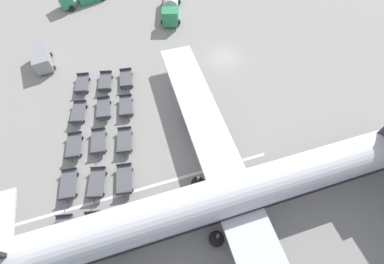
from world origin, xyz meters
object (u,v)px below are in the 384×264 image
Objects in this scene: baggage_dolly_row_near_col_a at (82,84)px; baggage_dolly_row_mid_a_col_b at (103,108)px; fuel_tanker_primary at (171,5)px; service_van at (41,58)px; baggage_dolly_row_mid_a_col_a at (105,82)px; baggage_dolly_row_mid_b_col_d at (124,179)px; baggage_dolly_row_near_col_d at (68,184)px; baggage_dolly_row_mid_a_col_d at (97,183)px; baggage_dolly_row_near_col_e at (62,233)px; airplane at (246,190)px; baggage_dolly_row_mid_b_col_a at (126,79)px; baggage_dolly_row_mid_a_col_e at (91,230)px; baggage_dolly_row_mid_b_col_c at (124,141)px; baggage_dolly_row_near_col_c at (74,146)px; baggage_dolly_row_mid_a_col_c at (98,142)px; baggage_dolly_row_near_col_b at (78,113)px; baggage_dolly_row_mid_b_col_e at (121,227)px; baggage_dolly_row_mid_b_col_b at (126,106)px.

baggage_dolly_row_near_col_a and baggage_dolly_row_mid_a_col_b have the same top height.
fuel_tanker_primary is 20.56m from service_van.
baggage_dolly_row_mid_a_col_a is 1.01× the size of baggage_dolly_row_mid_b_col_d.
baggage_dolly_row_mid_b_col_d is (18.84, 10.17, -0.68)m from service_van.
baggage_dolly_row_mid_a_col_d is (0.32, 2.72, 0.00)m from baggage_dolly_row_near_col_d.
baggage_dolly_row_near_col_e is 14.02m from baggage_dolly_row_mid_a_col_b.
baggage_dolly_row_mid_a_col_d is at bearing -106.60° from airplane.
baggage_dolly_row_mid_a_col_e is at bearing -11.52° from baggage_dolly_row_mid_b_col_a.
baggage_dolly_row_near_col_e is 10.39m from baggage_dolly_row_mid_b_col_c.
service_van is 11.97m from baggage_dolly_row_mid_b_col_a.
baggage_dolly_row_near_col_c is at bearing 19.48° from service_van.
fuel_tanker_primary is 2.10× the size of baggage_dolly_row_mid_a_col_c.
fuel_tanker_primary is 2.10× the size of baggage_dolly_row_near_col_d.
baggage_dolly_row_mid_a_col_d is 5.23m from baggage_dolly_row_mid_b_col_c.
baggage_dolly_row_near_col_a is at bearing -92.34° from baggage_dolly_row_mid_a_col_a.
baggage_dolly_row_near_col_d and baggage_dolly_row_mid_b_col_a have the same top height.
baggage_dolly_row_mid_b_col_d is (13.75, -0.64, 0.00)m from baggage_dolly_row_mid_b_col_a.
baggage_dolly_row_near_col_d is at bearing -2.39° from baggage_dolly_row_near_col_a.
airplane reaches higher than fuel_tanker_primary.
baggage_dolly_row_mid_a_col_a is (-4.43, 3.03, 0.00)m from baggage_dolly_row_near_col_b.
baggage_dolly_row_near_col_a is 1.00× the size of baggage_dolly_row_mid_a_col_e.
airplane is at bearing 56.89° from baggage_dolly_row_mid_a_col_c.
baggage_dolly_row_mid_a_col_c is at bearing -97.78° from baggage_dolly_row_mid_b_col_c.
baggage_dolly_row_mid_b_col_a is (14.15, -7.65, -0.81)m from fuel_tanker_primary.
service_van reaches higher than baggage_dolly_row_mid_b_col_c.
baggage_dolly_row_near_col_a is 1.01× the size of baggage_dolly_row_near_col_d.
baggage_dolly_row_mid_b_col_a is at bearing 64.79° from service_van.
baggage_dolly_row_mid_a_col_b is 14.02m from baggage_dolly_row_mid_b_col_e.
baggage_dolly_row_mid_a_col_d is 1.00× the size of baggage_dolly_row_mid_a_col_e.
service_van reaches higher than baggage_dolly_row_mid_b_col_d.
service_van is 1.26× the size of baggage_dolly_row_mid_a_col_b.
baggage_dolly_row_mid_b_col_c is at bearing -3.90° from baggage_dolly_row_mid_b_col_b.
baggage_dolly_row_near_col_c is at bearing 177.59° from baggage_dolly_row_near_col_e.
airplane is 11.86× the size of baggage_dolly_row_mid_b_col_a.
fuel_tanker_primary is 24.80m from baggage_dolly_row_mid_b_col_c.
service_van reaches higher than baggage_dolly_row_mid_b_col_e.
baggage_dolly_row_mid_b_col_b is (-4.48, 5.67, 0.00)m from baggage_dolly_row_near_col_c.
baggage_dolly_row_near_col_e is at bearing -23.38° from fuel_tanker_primary.
baggage_dolly_row_near_col_e and baggage_dolly_row_mid_a_col_a have the same top height.
fuel_tanker_primary is at bearing 116.14° from service_van.
baggage_dolly_row_mid_a_col_d is at bearing 175.52° from baggage_dolly_row_mid_a_col_e.
baggage_dolly_row_near_col_c and baggage_dolly_row_mid_b_col_b have the same top height.
baggage_dolly_row_mid_b_col_a is (-0.02, 2.64, 0.00)m from baggage_dolly_row_mid_a_col_a.
baggage_dolly_row_mid_b_col_e is (13.91, 1.75, 0.00)m from baggage_dolly_row_mid_a_col_b.
baggage_dolly_row_near_col_b is 1.00× the size of baggage_dolly_row_mid_a_col_e.
baggage_dolly_row_mid_a_col_d is (9.31, -0.54, 0.00)m from baggage_dolly_row_mid_a_col_b.
baggage_dolly_row_mid_b_col_a is 0.99× the size of baggage_dolly_row_mid_b_col_c.
baggage_dolly_row_mid_a_col_e is at bearing 5.69° from baggage_dolly_row_near_col_a.
baggage_dolly_row_mid_b_col_e is (18.25, -1.05, 0.00)m from baggage_dolly_row_mid_b_col_a.
baggage_dolly_row_near_col_a is 5.50m from baggage_dolly_row_mid_b_col_a.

